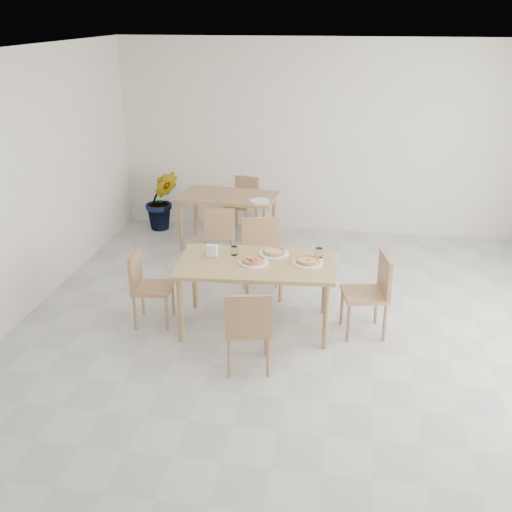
% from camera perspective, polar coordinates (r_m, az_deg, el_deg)
% --- Properties ---
extents(main_table, '(1.65, 1.01, 0.75)m').
position_cam_1_polar(main_table, '(6.15, 0.00, -1.22)').
color(main_table, tan).
rests_on(main_table, ground).
extents(chair_south, '(0.49, 0.49, 0.84)m').
position_cam_1_polar(chair_south, '(5.48, -0.73, -6.58)').
color(chair_south, '#AD7956').
rests_on(chair_south, ground).
extents(chair_north, '(0.54, 0.54, 0.90)m').
position_cam_1_polar(chair_north, '(6.98, 0.52, 0.42)').
color(chair_north, '#AD7956').
rests_on(chair_north, ground).
extents(chair_west, '(0.43, 0.43, 0.80)m').
position_cam_1_polar(chair_west, '(6.43, -10.45, -2.53)').
color(chair_west, '#AD7956').
rests_on(chair_west, ground).
extents(chair_east, '(0.51, 0.51, 0.87)m').
position_cam_1_polar(chair_east, '(6.22, 11.06, -3.07)').
color(chair_east, '#AD7956').
rests_on(chair_east, ground).
extents(plate_margherita, '(0.32, 0.32, 0.02)m').
position_cam_1_polar(plate_margherita, '(6.10, 4.95, -0.62)').
color(plate_margherita, white).
rests_on(plate_margherita, main_table).
extents(plate_mushroom, '(0.32, 0.32, 0.02)m').
position_cam_1_polar(plate_mushroom, '(6.31, 1.72, 0.25)').
color(plate_mushroom, white).
rests_on(plate_mushroom, main_table).
extents(plate_pepperoni, '(0.31, 0.31, 0.02)m').
position_cam_1_polar(plate_pepperoni, '(6.09, -0.26, -0.58)').
color(plate_pepperoni, white).
rests_on(plate_pepperoni, main_table).
extents(pizza_margherita, '(0.32, 0.32, 0.03)m').
position_cam_1_polar(pizza_margherita, '(6.10, 4.95, -0.42)').
color(pizza_margherita, tan).
rests_on(pizza_margherita, plate_margherita).
extents(pizza_mushroom, '(0.32, 0.32, 0.03)m').
position_cam_1_polar(pizza_mushroom, '(6.30, 1.73, 0.44)').
color(pizza_mushroom, tan).
rests_on(pizza_mushroom, plate_mushroom).
extents(pizza_pepperoni, '(0.32, 0.32, 0.03)m').
position_cam_1_polar(pizza_pepperoni, '(6.08, -0.26, -0.38)').
color(pizza_pepperoni, tan).
rests_on(pizza_pepperoni, plate_pepperoni).
extents(tumbler_a, '(0.07, 0.07, 0.09)m').
position_cam_1_polar(tumbler_a, '(6.28, -2.09, 0.51)').
color(tumbler_a, white).
rests_on(tumbler_a, main_table).
extents(tumbler_b, '(0.08, 0.08, 0.10)m').
position_cam_1_polar(tumbler_b, '(6.25, 6.01, 0.31)').
color(tumbler_b, white).
rests_on(tumbler_b, main_table).
extents(napkin_holder, '(0.13, 0.07, 0.14)m').
position_cam_1_polar(napkin_holder, '(6.21, -4.23, 0.43)').
color(napkin_holder, silver).
rests_on(napkin_holder, main_table).
extents(fork_a, '(0.02, 0.17, 0.01)m').
position_cam_1_polar(fork_a, '(6.36, -5.02, 0.31)').
color(fork_a, silver).
rests_on(fork_a, main_table).
extents(fork_b, '(0.09, 0.17, 0.01)m').
position_cam_1_polar(fork_b, '(6.45, -3.58, 0.68)').
color(fork_b, silver).
rests_on(fork_b, main_table).
extents(second_table, '(1.38, 0.86, 0.75)m').
position_cam_1_polar(second_table, '(8.40, -2.66, 5.20)').
color(second_table, '#AD7956').
rests_on(second_table, ground).
extents(chair_back_s, '(0.48, 0.48, 0.80)m').
position_cam_1_polar(chair_back_s, '(7.82, -3.54, 2.37)').
color(chair_back_s, '#AD7956').
rests_on(chair_back_s, ground).
extents(chair_back_n, '(0.50, 0.50, 0.80)m').
position_cam_1_polar(chair_back_n, '(9.12, -1.18, 5.40)').
color(chair_back_n, '#AD7956').
rests_on(chair_back_n, ground).
extents(plate_empty, '(0.27, 0.27, 0.02)m').
position_cam_1_polar(plate_empty, '(8.07, 0.33, 5.28)').
color(plate_empty, white).
rests_on(plate_empty, second_table).
extents(potted_plant, '(0.62, 0.57, 0.92)m').
position_cam_1_polar(potted_plant, '(9.22, -8.96, 5.28)').
color(potted_plant, '#30621D').
rests_on(potted_plant, ground).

